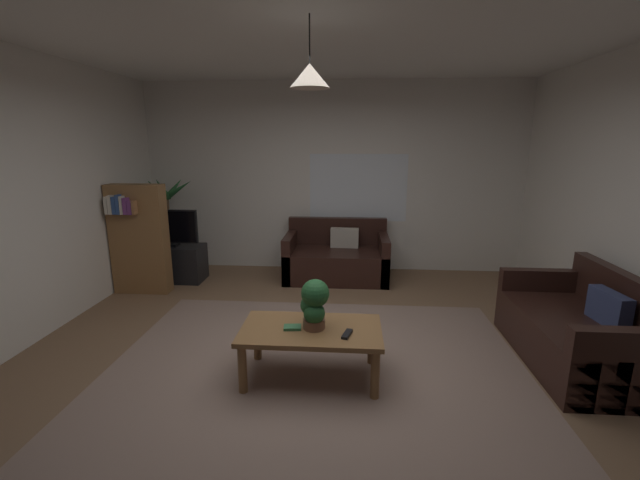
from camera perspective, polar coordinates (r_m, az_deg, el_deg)
The scene contains 16 objects.
floor at distance 3.86m, azimuth -0.34°, elevation -16.56°, with size 5.56×5.73×0.02m, color brown.
rug at distance 3.68m, azimuth -0.60°, elevation -17.92°, with size 3.61×3.15×0.01m, color gray.
wall_back at distance 6.26m, azimuth 1.77°, elevation 8.48°, with size 5.68×0.06×2.77m, color silver.
ceiling at distance 3.46m, azimuth -0.42°, elevation 27.81°, with size 5.56×5.73×0.02m, color white.
window_pane at distance 6.24m, azimuth 5.24°, elevation 7.12°, with size 1.43×0.01×0.99m, color white.
couch_under_window at distance 5.95m, azimuth 2.29°, elevation -2.66°, with size 1.44×0.85×0.82m.
couch_right_side at distance 4.38m, azimuth 31.99°, elevation -10.80°, with size 0.85×1.51×0.82m.
coffee_table at distance 3.48m, azimuth -1.23°, elevation -12.95°, with size 1.14×0.64×0.44m.
book_on_table_0 at distance 3.44m, azimuth -3.79°, elevation -11.85°, with size 0.14×0.09×0.02m, color #387247.
remote_on_table_0 at distance 3.33m, azimuth 3.72°, elevation -12.74°, with size 0.05×0.16×0.02m, color black.
potted_plant_on_table at distance 3.37m, azimuth -0.82°, elevation -8.64°, with size 0.24×0.23×0.41m.
tv_stand at distance 6.22m, azimuth -19.63°, elevation -2.97°, with size 0.90×0.44×0.50m, color black.
tv at distance 6.09m, azimuth -20.09°, elevation 1.60°, with size 0.82×0.16×0.51m.
potted_palm_corner at distance 6.57m, azimuth -20.02°, elevation 1.22°, with size 0.88×0.76×1.47m.
bookshelf_corner at distance 5.77m, azimuth -23.59°, elevation 0.28°, with size 0.70×0.31×1.40m.
pendant_lamp at distance 3.15m, azimuth -1.42°, elevation 21.58°, with size 0.29×0.29×0.48m.
Camera 1 is at (0.27, -3.34, 1.91)m, focal length 23.36 mm.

